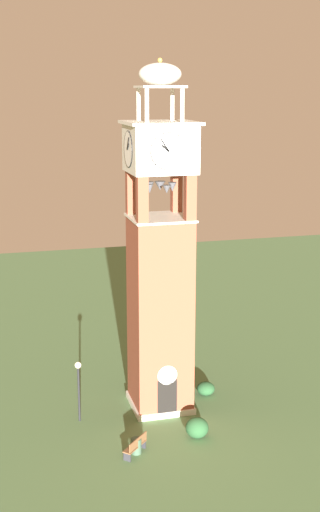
# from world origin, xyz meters

# --- Properties ---
(ground) EXTENTS (80.00, 80.00, 0.00)m
(ground) POSITION_xyz_m (0.00, 0.00, 0.00)
(ground) COLOR #517547
(clock_tower) EXTENTS (3.73, 3.73, 19.30)m
(clock_tower) POSITION_xyz_m (-0.00, -0.00, 8.03)
(clock_tower) COLOR brown
(clock_tower) RESTS_ON ground
(park_bench) EXTENTS (1.43, 1.45, 0.95)m
(park_bench) POSITION_xyz_m (-2.54, -4.91, 0.48)
(park_bench) COLOR brown
(park_bench) RESTS_ON ground
(lamp_post) EXTENTS (0.36, 0.36, 3.47)m
(lamp_post) POSITION_xyz_m (-4.76, -0.68, 2.44)
(lamp_post) COLOR black
(lamp_post) RESTS_ON ground
(trash_bin) EXTENTS (0.52, 0.52, 0.80)m
(trash_bin) POSITION_xyz_m (-2.49, -4.78, 0.40)
(trash_bin) COLOR #38513D
(trash_bin) RESTS_ON ground
(shrub_near_entry) EXTENTS (1.08, 1.08, 0.78)m
(shrub_near_entry) POSITION_xyz_m (3.00, 0.65, 0.39)
(shrub_near_entry) COLOR #234C28
(shrub_near_entry) RESTS_ON ground
(shrub_left_of_tower) EXTENTS (1.21, 1.21, 1.08)m
(shrub_left_of_tower) POSITION_xyz_m (0.95, -4.03, 0.54)
(shrub_left_of_tower) COLOR #234C28
(shrub_left_of_tower) RESTS_ON ground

